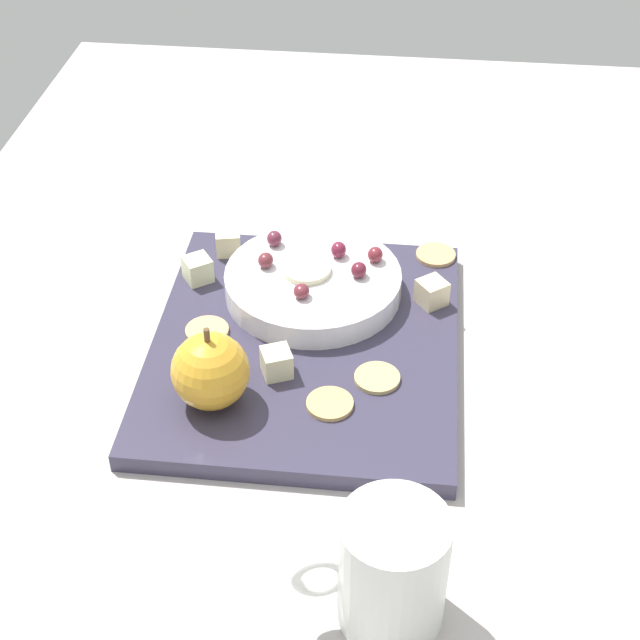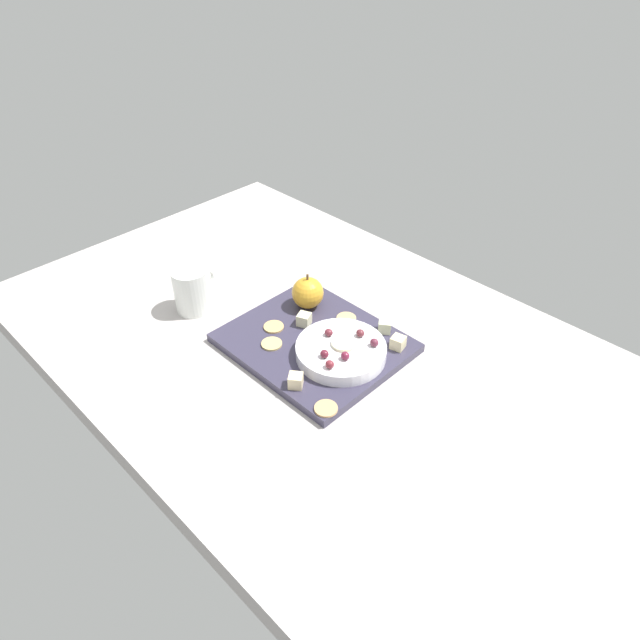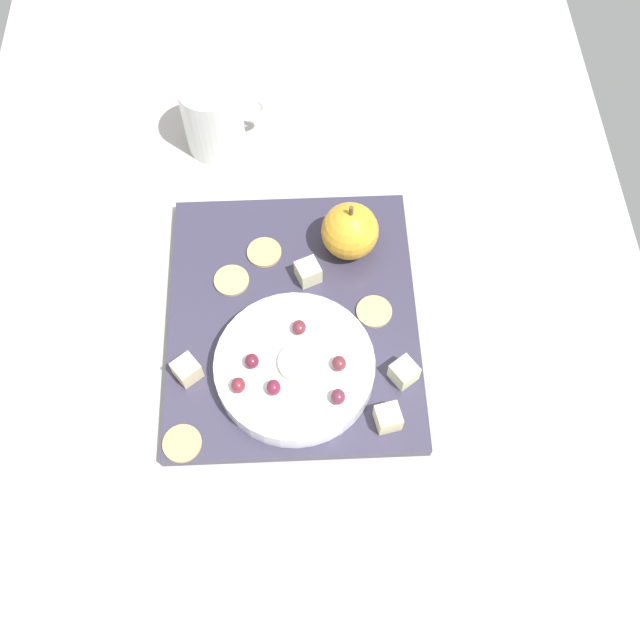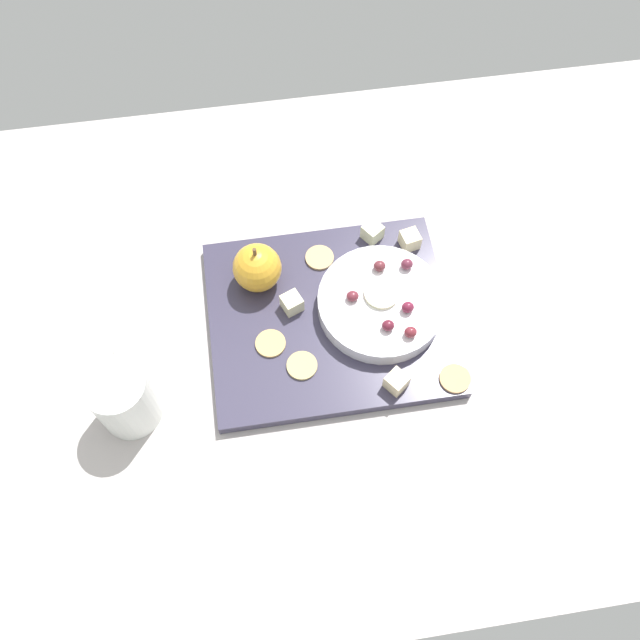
% 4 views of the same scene
% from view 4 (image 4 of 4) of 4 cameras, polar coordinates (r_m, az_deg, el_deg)
% --- Properties ---
extents(table, '(1.35, 0.83, 0.05)m').
position_cam_4_polar(table, '(0.94, 0.73, -0.34)').
color(table, '#B2AAA8').
rests_on(table, ground).
extents(platter, '(0.33, 0.28, 0.02)m').
position_cam_4_polar(platter, '(0.91, 1.12, 0.23)').
color(platter, '#363248').
rests_on(platter, table).
extents(serving_dish, '(0.17, 0.17, 0.02)m').
position_cam_4_polar(serving_dish, '(0.90, 5.22, 1.44)').
color(serving_dish, white).
rests_on(serving_dish, platter).
extents(apple_whole, '(0.07, 0.07, 0.07)m').
position_cam_4_polar(apple_whole, '(0.91, -5.40, 4.48)').
color(apple_whole, gold).
rests_on(apple_whole, platter).
extents(apple_stem, '(0.01, 0.01, 0.01)m').
position_cam_4_polar(apple_stem, '(0.87, -5.62, 5.83)').
color(apple_stem, brown).
rests_on(apple_stem, apple_whole).
extents(cheese_cube_0, '(0.03, 0.03, 0.02)m').
position_cam_4_polar(cheese_cube_0, '(0.90, -2.43, 1.46)').
color(cheese_cube_0, beige).
rests_on(cheese_cube_0, platter).
extents(cheese_cube_1, '(0.03, 0.03, 0.02)m').
position_cam_4_polar(cheese_cube_1, '(0.96, 7.70, 6.82)').
color(cheese_cube_1, beige).
rests_on(cheese_cube_1, platter).
extents(cheese_cube_2, '(0.03, 0.03, 0.02)m').
position_cam_4_polar(cheese_cube_2, '(0.96, 4.51, 7.52)').
color(cheese_cube_2, beige).
rests_on(cheese_cube_2, platter).
extents(cheese_cube_3, '(0.03, 0.03, 0.02)m').
position_cam_4_polar(cheese_cube_3, '(0.86, 6.56, -5.28)').
color(cheese_cube_3, beige).
rests_on(cheese_cube_3, platter).
extents(cracker_0, '(0.04, 0.04, 0.00)m').
position_cam_4_polar(cracker_0, '(0.89, -4.26, -2.02)').
color(cracker_0, tan).
rests_on(cracker_0, platter).
extents(cracker_1, '(0.04, 0.04, 0.00)m').
position_cam_4_polar(cracker_1, '(0.88, 11.49, -4.94)').
color(cracker_1, tan).
rests_on(cracker_1, platter).
extents(cracker_2, '(0.04, 0.04, 0.00)m').
position_cam_4_polar(cracker_2, '(0.87, -1.55, -3.92)').
color(cracker_2, tan).
rests_on(cracker_2, platter).
extents(cracker_3, '(0.04, 0.04, 0.00)m').
position_cam_4_polar(cracker_3, '(0.95, -0.11, 5.36)').
color(cracker_3, tan).
rests_on(cracker_3, platter).
extents(grape_0, '(0.02, 0.02, 0.01)m').
position_cam_4_polar(grape_0, '(0.91, 5.12, 4.63)').
color(grape_0, brown).
rests_on(grape_0, serving_dish).
extents(grape_1, '(0.02, 0.02, 0.02)m').
position_cam_4_polar(grape_1, '(0.92, 7.46, 4.76)').
color(grape_1, '#622738').
rests_on(grape_1, serving_dish).
extents(grape_2, '(0.02, 0.02, 0.02)m').
position_cam_4_polar(grape_2, '(0.88, 7.53, 1.09)').
color(grape_2, maroon).
rests_on(grape_2, serving_dish).
extents(grape_3, '(0.02, 0.02, 0.01)m').
position_cam_4_polar(grape_3, '(0.89, 2.76, 2.27)').
color(grape_3, maroon).
rests_on(grape_3, serving_dish).
extents(grape_4, '(0.02, 0.02, 0.02)m').
position_cam_4_polar(grape_4, '(0.87, 7.77, -1.04)').
color(grape_4, maroon).
rests_on(grape_4, serving_dish).
extents(grape_5, '(0.02, 0.02, 0.02)m').
position_cam_4_polar(grape_5, '(0.87, 5.86, -0.47)').
color(grape_5, maroon).
rests_on(grape_5, serving_dish).
extents(apple_slice_0, '(0.05, 0.05, 0.01)m').
position_cam_4_polar(apple_slice_0, '(0.89, 5.25, 2.46)').
color(apple_slice_0, beige).
rests_on(apple_slice_0, serving_dish).
extents(cup, '(0.08, 0.11, 0.10)m').
position_cam_4_polar(cup, '(0.86, -16.47, -6.43)').
color(cup, silver).
rests_on(cup, table).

